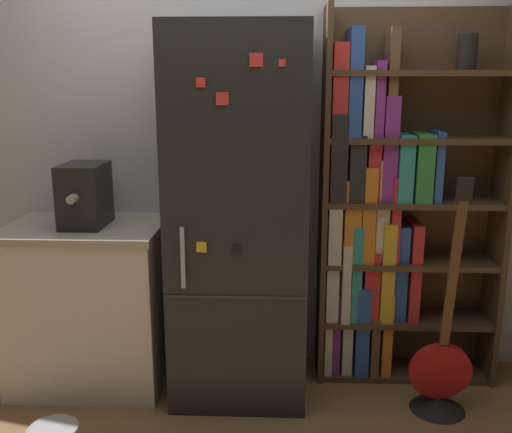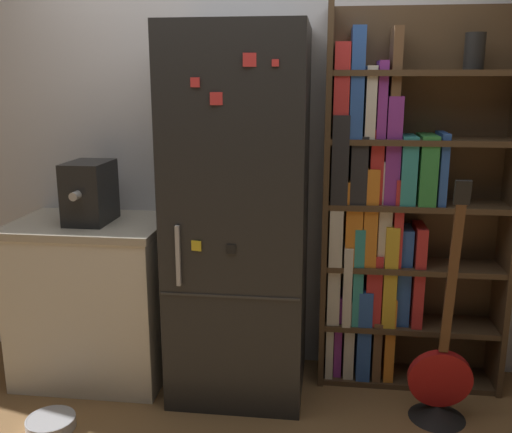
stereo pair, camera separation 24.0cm
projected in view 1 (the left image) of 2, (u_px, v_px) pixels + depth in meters
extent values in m
plane|color=olive|center=(239.00, 396.00, 3.10)|extent=(16.00, 16.00, 0.00)
cube|color=silver|center=(243.00, 147.00, 3.25)|extent=(8.00, 0.05, 2.60)
cube|color=black|center=(239.00, 217.00, 2.99)|extent=(0.70, 0.65, 1.94)
cube|color=#333333|center=(235.00, 297.00, 2.75)|extent=(0.69, 0.01, 0.01)
cube|color=#B2B2B7|center=(183.00, 258.00, 2.70)|extent=(0.02, 0.02, 0.30)
cube|color=red|center=(201.00, 82.00, 2.52)|extent=(0.04, 0.01, 0.04)
cube|color=yellow|center=(202.00, 247.00, 2.70)|extent=(0.05, 0.02, 0.05)
cube|color=red|center=(256.00, 60.00, 2.48)|extent=(0.06, 0.02, 0.06)
cube|color=red|center=(282.00, 63.00, 2.48)|extent=(0.03, 0.01, 0.03)
cube|color=red|center=(222.00, 99.00, 2.53)|extent=(0.06, 0.02, 0.06)
cube|color=black|center=(237.00, 250.00, 2.69)|extent=(0.04, 0.01, 0.04)
cube|color=#4C3823|center=(323.00, 201.00, 3.13)|extent=(0.03, 0.30, 2.05)
cube|color=#4C3823|center=(501.00, 203.00, 3.09)|extent=(0.03, 0.30, 2.05)
cube|color=#4C3823|center=(406.00, 197.00, 3.24)|extent=(0.99, 0.03, 2.05)
cube|color=#4C3823|center=(400.00, 370.00, 3.34)|extent=(0.93, 0.27, 0.03)
cube|color=#4C3823|center=(404.00, 318.00, 3.27)|extent=(0.93, 0.27, 0.03)
cube|color=#4C3823|center=(407.00, 262.00, 3.19)|extent=(0.93, 0.27, 0.03)
cube|color=#4C3823|center=(411.00, 202.00, 3.11)|extent=(0.93, 0.27, 0.03)
cube|color=#4C3823|center=(415.00, 139.00, 3.03)|extent=(0.93, 0.27, 0.03)
cube|color=#4C3823|center=(420.00, 73.00, 2.95)|extent=(0.93, 0.27, 0.03)
cube|color=silver|center=(328.00, 325.00, 3.29)|extent=(0.04, 0.22, 0.53)
cube|color=purple|center=(335.00, 329.00, 3.31)|extent=(0.04, 0.19, 0.47)
cube|color=silver|center=(346.00, 331.00, 3.30)|extent=(0.06, 0.21, 0.46)
cube|color=#2D59B2|center=(360.00, 326.00, 3.28)|extent=(0.08, 0.24, 0.52)
cube|color=brown|center=(372.00, 340.00, 3.31)|extent=(0.05, 0.25, 0.35)
cube|color=orange|center=(385.00, 329.00, 3.29)|extent=(0.05, 0.23, 0.48)
cube|color=silver|center=(332.00, 268.00, 3.22)|extent=(0.07, 0.24, 0.56)
cube|color=silver|center=(344.00, 279.00, 3.22)|extent=(0.05, 0.26, 0.45)
cube|color=teal|center=(354.00, 269.00, 3.22)|extent=(0.05, 0.26, 0.55)
cube|color=red|center=(369.00, 283.00, 3.23)|extent=(0.08, 0.22, 0.40)
cube|color=gold|center=(385.00, 269.00, 3.20)|extent=(0.07, 0.24, 0.57)
cube|color=#2D59B2|center=(398.00, 271.00, 3.21)|extent=(0.07, 0.19, 0.54)
cube|color=red|center=(412.00, 270.00, 3.20)|extent=(0.06, 0.23, 0.56)
cube|color=silver|center=(334.00, 211.00, 3.13)|extent=(0.07, 0.25, 0.55)
cube|color=orange|center=(351.00, 219.00, 3.14)|extent=(0.09, 0.24, 0.46)
cube|color=orange|center=(367.00, 213.00, 3.13)|extent=(0.07, 0.23, 0.53)
cube|color=silver|center=(381.00, 210.00, 3.13)|extent=(0.07, 0.19, 0.56)
cube|color=red|center=(393.00, 218.00, 3.13)|extent=(0.05, 0.22, 0.48)
cube|color=#262628|center=(337.00, 157.00, 3.06)|extent=(0.09, 0.25, 0.46)
cube|color=#262628|center=(355.00, 167.00, 3.07)|extent=(0.09, 0.24, 0.35)
cube|color=red|center=(372.00, 164.00, 3.08)|extent=(0.07, 0.21, 0.39)
cube|color=purple|center=(388.00, 148.00, 3.05)|extent=(0.08, 0.21, 0.56)
cube|color=teal|center=(402.00, 167.00, 3.06)|extent=(0.08, 0.24, 0.35)
cube|color=#338C3F|center=(421.00, 167.00, 3.06)|extent=(0.09, 0.25, 0.36)
cube|color=#2D59B2|center=(435.00, 166.00, 3.05)|extent=(0.04, 0.22, 0.37)
cube|color=red|center=(339.00, 91.00, 2.98)|extent=(0.08, 0.25, 0.48)
cube|color=#2D59B2|center=(354.00, 83.00, 2.97)|extent=(0.07, 0.24, 0.55)
cube|color=silver|center=(367.00, 102.00, 2.99)|extent=(0.05, 0.22, 0.36)
cube|color=purple|center=(377.00, 99.00, 2.99)|extent=(0.05, 0.22, 0.39)
cube|color=brown|center=(390.00, 83.00, 2.96)|extent=(0.05, 0.20, 0.55)
cylinder|color=black|center=(467.00, 52.00, 2.91)|extent=(0.10, 0.10, 0.18)
cube|color=silver|center=(90.00, 307.00, 3.18)|extent=(0.82, 0.59, 0.87)
cube|color=#B2A893|center=(84.00, 228.00, 3.07)|extent=(0.84, 0.61, 0.04)
cube|color=black|center=(85.00, 195.00, 3.01)|extent=(0.22, 0.30, 0.33)
cylinder|color=#A5A39E|center=(72.00, 199.00, 2.83)|extent=(0.04, 0.06, 0.04)
cone|color=black|center=(437.00, 404.00, 2.97)|extent=(0.28, 0.28, 0.06)
cylinder|color=#B21919|center=(440.00, 371.00, 2.92)|extent=(0.32, 0.09, 0.32)
cube|color=brown|center=(453.00, 276.00, 2.72)|extent=(0.04, 0.13, 0.76)
cube|color=black|center=(465.00, 189.00, 2.56)|extent=(0.07, 0.04, 0.11)
cylinder|color=#B7B7BC|center=(53.00, 433.00, 2.73)|extent=(0.24, 0.24, 0.05)
torus|color=#B7B7BC|center=(53.00, 429.00, 2.72)|extent=(0.24, 0.24, 0.01)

